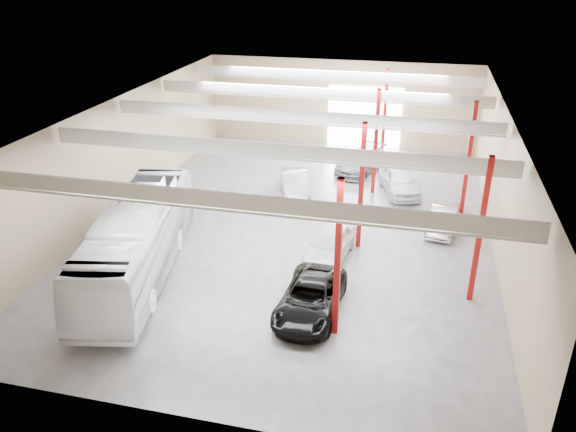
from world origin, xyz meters
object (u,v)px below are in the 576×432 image
at_px(car_right_near, 443,219).
at_px(car_row_c, 361,161).
at_px(black_sedan, 310,298).
at_px(car_row_b, 294,183).
at_px(car_row_a, 330,244).
at_px(car_right_far, 399,181).
at_px(coach_bus, 138,240).

bearing_deg(car_right_near, car_row_c, 131.94).
relative_size(black_sedan, car_row_c, 0.99).
distance_m(black_sedan, car_row_b, 13.86).
bearing_deg(car_row_a, car_row_b, 121.90).
xyz_separation_m(car_row_c, car_right_far, (3.00, -3.53, 0.06)).
distance_m(coach_bus, black_sedan, 9.15).
distance_m(black_sedan, car_right_near, 11.54).
xyz_separation_m(car_row_a, car_row_b, (-3.79, 8.13, -0.05)).
height_order(black_sedan, car_row_c, car_row_c).
distance_m(black_sedan, car_row_c, 18.71).
height_order(coach_bus, car_row_b, coach_bus).
relative_size(car_row_c, car_right_far, 1.09).
relative_size(coach_bus, car_row_a, 2.71).
bearing_deg(black_sedan, coach_bus, 173.11).
bearing_deg(car_right_far, car_row_b, 177.74).
distance_m(car_row_a, car_right_far, 10.42).
bearing_deg(black_sedan, car_row_c, 92.36).
bearing_deg(car_right_near, car_right_far, 126.65).
xyz_separation_m(black_sedan, car_row_a, (0.00, 5.20, 0.06)).
relative_size(car_row_b, car_right_near, 1.12).
xyz_separation_m(black_sedan, car_right_near, (5.80, 9.98, -0.07)).
height_order(car_row_c, car_right_near, car_row_c).
distance_m(coach_bus, car_row_c, 19.47).
distance_m(coach_bus, car_row_b, 12.99).
bearing_deg(car_row_a, car_row_c, 96.90).
relative_size(black_sedan, car_right_far, 1.08).
bearing_deg(car_row_b, car_row_c, 35.69).
bearing_deg(car_row_c, coach_bus, -100.08).
distance_m(car_row_c, car_right_near, 10.48).
bearing_deg(car_row_c, car_right_far, -32.26).
distance_m(car_row_b, car_row_c, 6.58).
bearing_deg(car_row_b, coach_bus, -132.74).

